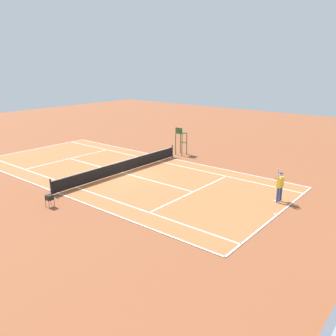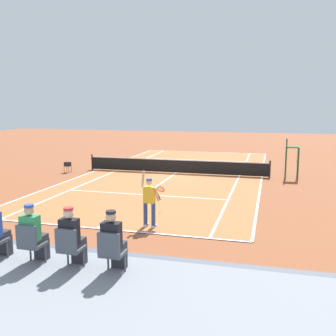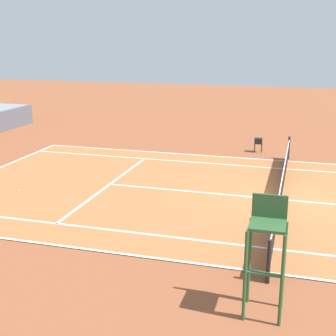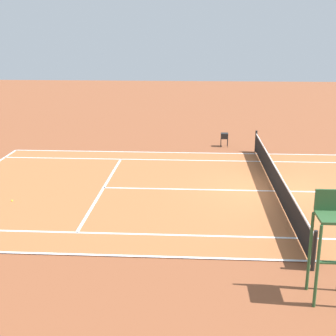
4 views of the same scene
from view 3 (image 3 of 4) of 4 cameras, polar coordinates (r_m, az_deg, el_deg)
The scene contains 6 objects.
ground_plane at distance 16.81m, azimuth 13.52°, elevation -3.81°, with size 80.00×80.00×0.00m, color brown.
court at distance 16.80m, azimuth 13.53°, elevation -3.77°, with size 11.08×23.88×0.03m.
net at distance 16.64m, azimuth 13.64°, elevation -2.11°, with size 11.98×0.10×1.07m.
tennis_ball at distance 18.12m, azimuth -17.61°, elevation -2.58°, with size 0.07×0.07×0.07m, color #D1E533.
umpire_chair at distance 9.59m, azimuth 11.87°, elevation -8.68°, with size 0.77×0.77×2.44m.
ball_hopper at distance 23.48m, azimuth 10.89°, elevation 3.27°, with size 0.36×0.36×0.70m.
Camera 3 is at (-15.90, -0.49, 5.43)m, focal length 50.39 mm.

